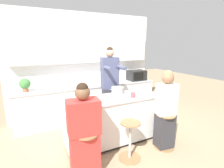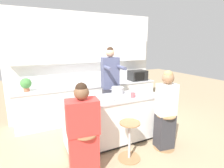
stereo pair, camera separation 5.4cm
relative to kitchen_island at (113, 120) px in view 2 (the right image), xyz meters
name	(u,v)px [view 2 (the right image)]	position (x,y,z in m)	size (l,w,h in m)	color
ground_plane	(113,141)	(0.00, 0.00, -0.46)	(16.00, 16.00, 0.00)	tan
wall_back	(86,58)	(0.00, 1.60, 1.08)	(3.90, 0.22, 2.70)	white
back_counter	(91,101)	(0.00, 1.32, -0.02)	(3.61, 0.59, 0.89)	white
kitchen_island	(113,120)	(0.00, 0.00, 0.00)	(1.89, 0.67, 0.92)	black
bar_stool_leftmost	(86,153)	(-0.76, -0.62, -0.13)	(0.38, 0.38, 0.66)	#997047
bar_stool_center	(129,140)	(0.00, -0.60, -0.13)	(0.38, 0.38, 0.66)	#997047
bar_stool_rightmost	(165,131)	(0.76, -0.62, -0.13)	(0.38, 0.38, 0.66)	#997047
person_cooking	(110,89)	(0.18, 0.52, 0.47)	(0.43, 0.63, 1.85)	#383842
person_wrapped_blanket	(83,132)	(-0.78, -0.59, 0.20)	(0.48, 0.33, 1.40)	red
person_seated_near	(166,113)	(0.76, -0.59, 0.23)	(0.37, 0.31, 1.47)	#333338
cooking_pot	(117,91)	(0.18, 0.18, 0.53)	(0.34, 0.25, 0.15)	#B7BABC
fruit_bowl	(88,99)	(-0.49, 0.05, 0.48)	(0.18, 0.18, 0.06)	#B7BABC
mixing_bowl_steel	(108,99)	(-0.18, -0.16, 0.49)	(0.20, 0.20, 0.08)	white
coffee_cup_near	(133,95)	(0.33, -0.15, 0.50)	(0.12, 0.09, 0.09)	#DB4C51
banana_bunch	(77,102)	(-0.71, 0.00, 0.48)	(0.16, 0.12, 0.05)	yellow
microwave	(138,75)	(1.41, 1.29, 0.57)	(0.49, 0.36, 0.28)	black
potted_plant	(26,84)	(-1.48, 1.32, 0.59)	(0.23, 0.23, 0.30)	#A86042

